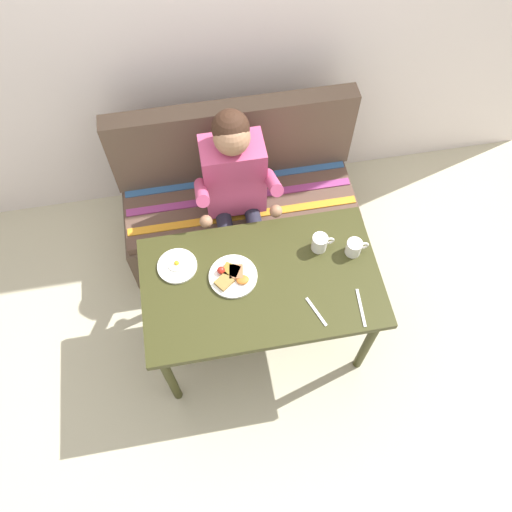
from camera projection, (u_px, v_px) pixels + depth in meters
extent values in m
plane|color=#BEB699|center=(260.00, 334.00, 3.23)|extent=(8.00, 8.00, 0.00)
cube|color=silver|center=(219.00, 18.00, 2.72)|extent=(4.40, 0.10, 2.60)
cube|color=#313114|center=(261.00, 282.00, 2.62)|extent=(1.20, 0.70, 0.04)
cylinder|color=#313114|center=(170.00, 378.00, 2.75)|extent=(0.05, 0.05, 0.69)
cylinder|color=#313114|center=(367.00, 344.00, 2.84)|extent=(0.05, 0.05, 0.69)
cylinder|color=#313114|center=(161.00, 281.00, 3.03)|extent=(0.05, 0.05, 0.69)
cylinder|color=#313114|center=(340.00, 253.00, 3.12)|extent=(0.05, 0.05, 0.69)
cube|color=brown|center=(241.00, 221.00, 3.41)|extent=(1.44, 0.56, 0.40)
cube|color=brown|center=(240.00, 200.00, 3.21)|extent=(1.40, 0.52, 0.06)
cube|color=brown|center=(233.00, 140.00, 3.06)|extent=(1.44, 0.12, 0.54)
cube|color=orange|center=(243.00, 216.00, 3.11)|extent=(1.38, 0.05, 0.01)
cube|color=#93387A|center=(240.00, 197.00, 3.18)|extent=(1.38, 0.05, 0.01)
cube|color=#336099|center=(236.00, 179.00, 3.25)|extent=(1.38, 0.05, 0.01)
cube|color=#BB4370|center=(234.00, 175.00, 2.89)|extent=(0.34, 0.22, 0.48)
sphere|color=#9E7051|center=(232.00, 137.00, 2.60)|extent=(0.19, 0.19, 0.19)
sphere|color=#331E14|center=(231.00, 128.00, 2.59)|extent=(0.19, 0.19, 0.19)
cylinder|color=#BB4370|center=(202.00, 192.00, 2.75)|extent=(0.07, 0.29, 0.23)
cylinder|color=#BB4370|center=(272.00, 182.00, 2.78)|extent=(0.07, 0.29, 0.23)
sphere|color=#9E7051|center=(206.00, 221.00, 2.77)|extent=(0.07, 0.07, 0.07)
sphere|color=#9E7051|center=(276.00, 211.00, 2.81)|extent=(0.07, 0.07, 0.07)
cylinder|color=#232333|center=(225.00, 226.00, 3.01)|extent=(0.09, 0.34, 0.09)
cylinder|color=#232333|center=(231.00, 272.00, 3.15)|extent=(0.08, 0.08, 0.52)
cube|color=black|center=(234.00, 298.00, 3.33)|extent=(0.09, 0.20, 0.05)
cylinder|color=#232333|center=(254.00, 222.00, 3.02)|extent=(0.09, 0.34, 0.09)
cylinder|color=#232333|center=(259.00, 268.00, 3.17)|extent=(0.08, 0.08, 0.52)
cube|color=black|center=(260.00, 294.00, 3.34)|extent=(0.09, 0.20, 0.05)
cylinder|color=white|center=(233.00, 276.00, 2.60)|extent=(0.24, 0.24, 0.02)
cube|color=#9A5E3A|center=(236.00, 272.00, 2.59)|extent=(0.08, 0.09, 0.02)
cube|color=olive|center=(231.00, 270.00, 2.60)|extent=(0.10, 0.10, 0.02)
cube|color=olive|center=(224.00, 282.00, 2.57)|extent=(0.10, 0.10, 0.02)
sphere|color=red|center=(221.00, 270.00, 2.59)|extent=(0.04, 0.04, 0.04)
ellipsoid|color=#CC6623|center=(243.00, 280.00, 2.57)|extent=(0.06, 0.05, 0.02)
cylinder|color=white|center=(177.00, 266.00, 2.63)|extent=(0.20, 0.20, 0.01)
ellipsoid|color=white|center=(177.00, 265.00, 2.62)|extent=(0.09, 0.08, 0.01)
sphere|color=yellow|center=(177.00, 263.00, 2.62)|extent=(0.03, 0.03, 0.03)
cylinder|color=white|center=(320.00, 243.00, 2.65)|extent=(0.08, 0.08, 0.10)
cylinder|color=brown|center=(320.00, 239.00, 2.62)|extent=(0.07, 0.07, 0.01)
torus|color=white|center=(330.00, 241.00, 2.65)|extent=(0.05, 0.01, 0.05)
cylinder|color=white|center=(354.00, 248.00, 2.64)|extent=(0.08, 0.08, 0.09)
cylinder|color=brown|center=(355.00, 244.00, 2.61)|extent=(0.07, 0.07, 0.01)
torus|color=white|center=(364.00, 246.00, 2.64)|extent=(0.05, 0.01, 0.05)
cube|color=silver|center=(316.00, 312.00, 2.51)|extent=(0.07, 0.16, 0.00)
cube|color=silver|center=(361.00, 308.00, 2.52)|extent=(0.03, 0.20, 0.00)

